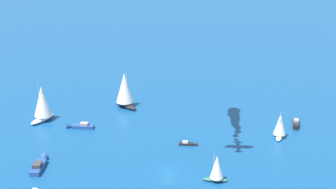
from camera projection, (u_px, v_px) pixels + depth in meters
name	position (u px, v px, depth m)	size (l,w,h in m)	color
ground_plane	(168.00, 172.00, 136.23)	(2000.00, 2000.00, 0.00)	navy
sailboat_near_centre	(280.00, 125.00, 154.69)	(4.29, 6.79, 8.46)	white
motorboat_far_port	(40.00, 165.00, 138.44)	(2.64, 9.81, 2.84)	#23478C
sailboat_far_stbd	(217.00, 168.00, 130.62)	(6.25, 3.64, 7.91)	#33704C
motorboat_offshore	(296.00, 124.00, 163.66)	(2.97, 7.48, 2.11)	black
sailboat_trailing	(42.00, 103.00, 166.01)	(7.35, 10.09, 12.78)	white
motorboat_ahead	(79.00, 126.00, 162.23)	(8.28, 2.46, 2.38)	#23478C
sailboat_mid_cluster	(125.00, 90.00, 177.05)	(9.32, 9.44, 13.37)	black
motorboat_outer_ring_a	(189.00, 144.00, 151.06)	(5.19, 1.55, 1.49)	black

